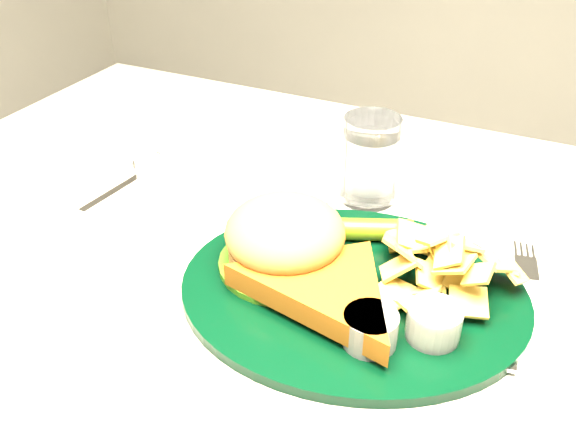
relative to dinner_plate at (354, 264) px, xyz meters
name	(u,v)px	position (x,y,z in m)	size (l,w,h in m)	color
dinner_plate	(354,264)	(0.00, 0.00, 0.00)	(0.35, 0.29, 0.08)	black
water_glass	(370,160)	(-0.05, 0.19, 0.02)	(0.07, 0.07, 0.11)	silver
fork_napkin	(507,312)	(0.15, 0.03, -0.03)	(0.14, 0.18, 0.01)	white
spoon	(117,188)	(-0.35, 0.06, -0.03)	(0.04, 0.17, 0.01)	white
ramekin	(149,166)	(-0.34, 0.12, -0.03)	(0.04, 0.04, 0.02)	white
wrapped_straw	(350,201)	(-0.07, 0.17, -0.04)	(0.23, 0.08, 0.01)	white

